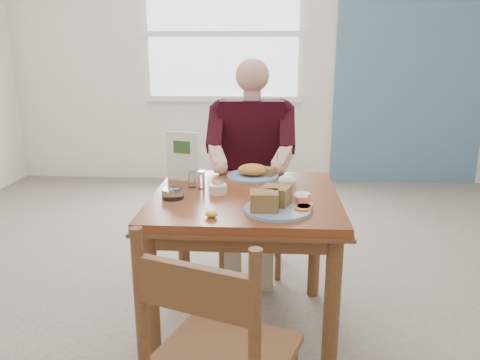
# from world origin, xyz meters

# --- Properties ---
(floor) EXTENTS (6.00, 6.00, 0.00)m
(floor) POSITION_xyz_m (0.00, 0.00, 0.00)
(floor) COLOR #61564E
(floor) RESTS_ON ground
(wall_back) EXTENTS (5.50, 0.00, 5.50)m
(wall_back) POSITION_xyz_m (0.00, 3.00, 1.40)
(wall_back) COLOR white
(wall_back) RESTS_ON ground
(accent_panel) EXTENTS (1.60, 0.02, 2.80)m
(accent_panel) POSITION_xyz_m (1.60, 2.98, 1.40)
(accent_panel) COLOR slate
(accent_panel) RESTS_ON ground
(lemon_wedge) EXTENTS (0.06, 0.05, 0.03)m
(lemon_wedge) POSITION_xyz_m (-0.13, -0.34, 0.77)
(lemon_wedge) COLOR yellow
(lemon_wedge) RESTS_ON table
(napkin) EXTENTS (0.10, 0.09, 0.06)m
(napkin) POSITION_xyz_m (0.21, 0.15, 0.78)
(napkin) COLOR white
(napkin) RESTS_ON table
(metal_dish) EXTENTS (0.09, 0.09, 0.01)m
(metal_dish) POSITION_xyz_m (0.28, -0.00, 0.75)
(metal_dish) COLOR silver
(metal_dish) RESTS_ON table
(window) EXTENTS (1.72, 0.04, 1.42)m
(window) POSITION_xyz_m (-0.40, 2.97, 1.60)
(window) COLOR white
(window) RESTS_ON wall_back
(table) EXTENTS (0.92, 0.92, 0.75)m
(table) POSITION_xyz_m (0.00, 0.00, 0.64)
(table) COLOR maroon
(table) RESTS_ON ground
(chair_far) EXTENTS (0.42, 0.42, 0.95)m
(chair_far) POSITION_xyz_m (0.00, 0.80, 0.48)
(chair_far) COLOR brown
(chair_far) RESTS_ON ground
(diner) EXTENTS (0.53, 0.56, 1.39)m
(diner) POSITION_xyz_m (0.00, 0.71, 0.81)
(diner) COLOR gray
(diner) RESTS_ON chair_far
(near_plate) EXTENTS (0.33, 0.32, 0.10)m
(near_plate) POSITION_xyz_m (0.14, -0.24, 0.79)
(near_plate) COLOR white
(near_plate) RESTS_ON table
(far_plate) EXTENTS (0.35, 0.35, 0.08)m
(far_plate) POSITION_xyz_m (0.03, 0.31, 0.78)
(far_plate) COLOR white
(far_plate) RESTS_ON table
(caddy) EXTENTS (0.09, 0.09, 0.07)m
(caddy) POSITION_xyz_m (-0.14, -0.00, 0.77)
(caddy) COLOR white
(caddy) RESTS_ON table
(shakers) EXTENTS (0.10, 0.07, 0.09)m
(shakers) POSITION_xyz_m (-0.25, 0.09, 0.80)
(shakers) COLOR white
(shakers) RESTS_ON table
(creamer) EXTENTS (0.14, 0.14, 0.05)m
(creamer) POSITION_xyz_m (-0.34, -0.09, 0.78)
(creamer) COLOR white
(creamer) RESTS_ON table
(menu) EXTENTS (0.18, 0.06, 0.27)m
(menu) POSITION_xyz_m (-0.35, 0.23, 0.88)
(menu) COLOR white
(menu) RESTS_ON table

